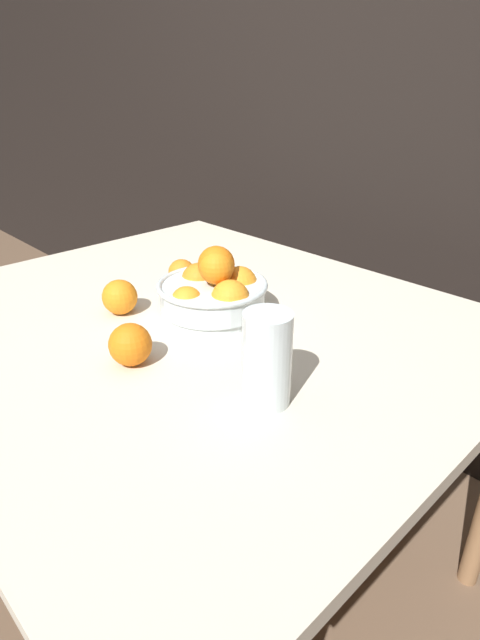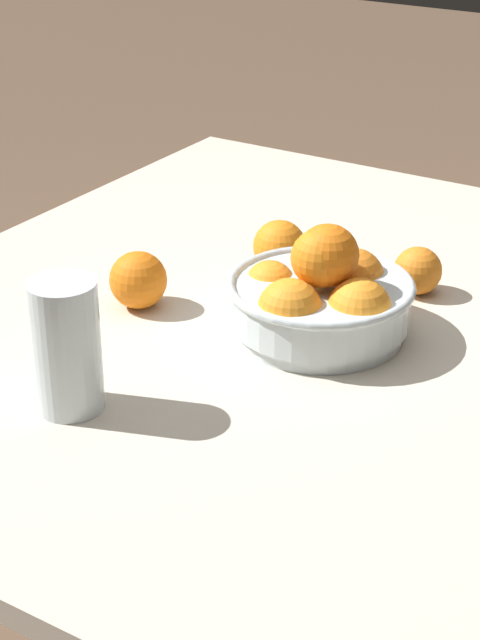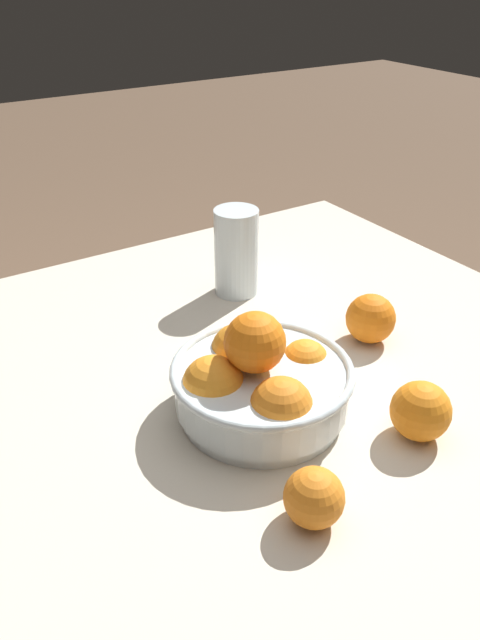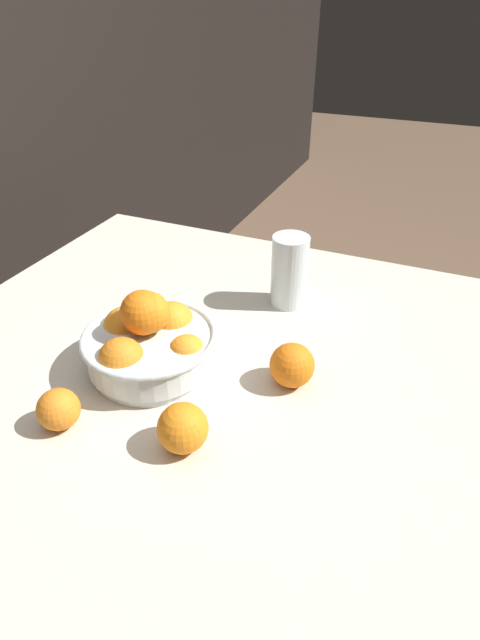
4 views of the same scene
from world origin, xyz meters
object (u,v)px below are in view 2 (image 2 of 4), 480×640
object	(u,v)px
juice_glass	(67,353)
orange_loose_front	(418,271)
orange_loose_near_bowl	(138,280)
orange_loose_aside	(280,246)
fruit_bowl	(321,297)

from	to	relation	value
juice_glass	orange_loose_front	xyz separation A→B (m)	(-0.50, 0.21, -0.04)
juice_glass	orange_loose_front	bearing A→B (deg)	156.71
juice_glass	orange_loose_near_bowl	xyz separation A→B (m)	(-0.25, -0.09, -0.03)
orange_loose_front	orange_loose_aside	world-z (taller)	orange_loose_aside
orange_loose_near_bowl	orange_loose_front	size ratio (longest dim) A/B	1.17
orange_loose_near_bowl	fruit_bowl	bearing A→B (deg)	102.42
juice_glass	fruit_bowl	bearing A→B (deg)	152.65
fruit_bowl	juice_glass	bearing A→B (deg)	-27.35
orange_loose_near_bowl	orange_loose_aside	world-z (taller)	orange_loose_near_bowl
juice_glass	orange_loose_front	size ratio (longest dim) A/B	2.33
fruit_bowl	juice_glass	size ratio (longest dim) A/B	1.54
fruit_bowl	orange_loose_aside	world-z (taller)	fruit_bowl
orange_loose_near_bowl	orange_loose_front	bearing A→B (deg)	128.45
orange_loose_front	orange_loose_aside	xyz separation A→B (m)	(0.04, -0.20, 0.01)
orange_loose_near_bowl	orange_loose_aside	xyz separation A→B (m)	(-0.20, 0.10, -0.00)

